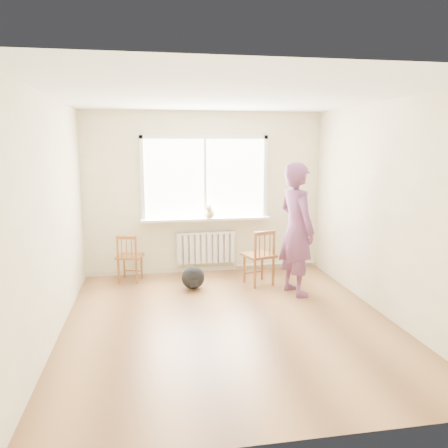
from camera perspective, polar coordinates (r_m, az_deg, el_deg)
name	(u,v)px	position (r m, az deg, el deg)	size (l,w,h in m)	color
floor	(229,322)	(5.53, 0.67, -12.64)	(4.50, 4.50, 0.00)	#A27042
ceiling	(230,96)	(5.12, 0.73, 16.40)	(4.50, 4.50, 0.00)	white
back_wall	(205,193)	(7.36, -2.51, 4.03)	(4.00, 0.01, 2.70)	beige
window	(205,175)	(7.31, -2.51, 6.44)	(2.12, 0.05, 1.42)	white
windowsill	(206,219)	(7.31, -2.37, 0.66)	(2.15, 0.22, 0.04)	white
radiator	(206,247)	(7.43, -2.36, -3.05)	(1.00, 0.12, 0.55)	white
heating_pipe	(276,264)	(7.80, 6.80, -5.18)	(0.04, 0.04, 1.40)	silver
baseboard	(206,269)	(7.60, -2.42, -5.85)	(4.00, 0.03, 0.08)	beige
chair_left	(129,258)	(7.08, -12.30, -4.38)	(0.46, 0.45, 0.77)	brown
chair_right	(260,257)	(6.79, 4.79, -4.35)	(0.53, 0.52, 0.88)	brown
person	(297,229)	(6.36, 9.45, -0.69)	(0.70, 0.46, 1.92)	#BD3F73
cat	(210,212)	(7.21, -1.90, 1.53)	(0.23, 0.38, 0.26)	beige
backpack	(193,278)	(6.66, -4.07, -7.02)	(0.35, 0.26, 0.35)	black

